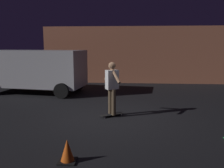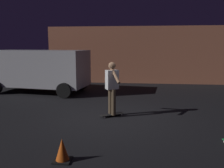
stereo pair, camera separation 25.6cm
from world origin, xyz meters
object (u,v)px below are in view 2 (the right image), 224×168
(skateboard_ridden, at_px, (112,115))
(traffic_cone, at_px, (62,151))
(parked_van, at_px, (39,68))
(skater, at_px, (112,84))

(skateboard_ridden, bearing_deg, traffic_cone, -101.58)
(parked_van, relative_size, traffic_cone, 10.46)
(skater, height_order, traffic_cone, skater)
(parked_van, xyz_separation_m, skateboard_ridden, (3.97, -3.68, -1.11))
(parked_van, distance_m, traffic_cone, 7.61)
(parked_van, distance_m, skater, 5.41)
(traffic_cone, bearing_deg, skater, 78.42)
(parked_van, bearing_deg, traffic_cone, -63.79)
(skateboard_ridden, relative_size, traffic_cone, 1.66)
(skater, relative_size, traffic_cone, 3.63)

